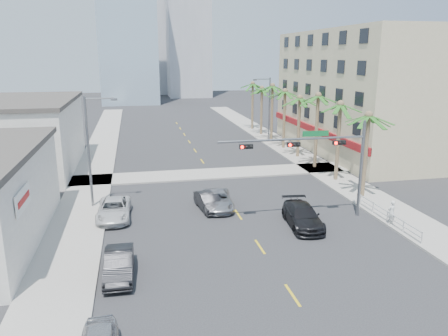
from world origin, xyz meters
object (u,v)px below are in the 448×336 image
car_lane_center (218,200)px  traffic_signal_mast (322,154)px  car_parked_mid (119,264)px  car_lane_right (303,216)px  pedestrian (391,212)px  car_parked_far (114,210)px  car_lane_left (209,201)px

car_lane_center → traffic_signal_mast: bearing=-23.2°
car_lane_center → car_parked_mid: bearing=-121.6°
car_lane_right → pedestrian: 6.42m
car_parked_mid → pedestrian: 19.46m
traffic_signal_mast → car_parked_far: size_ratio=2.13×
car_lane_right → pedestrian: pedestrian is taller
traffic_signal_mast → car_lane_right: size_ratio=2.08×
car_lane_right → car_parked_mid: bearing=-153.3°
car_lane_left → car_parked_far: bearing=176.6°
car_parked_far → car_lane_right: (13.41, -4.28, 0.05)m
car_lane_center → pedestrian: bearing=-22.9°
car_parked_far → car_lane_center: size_ratio=1.04×
car_parked_mid → car_lane_left: size_ratio=1.08×
traffic_signal_mast → pedestrian: bearing=-28.0°
car_parked_mid → car_lane_right: 13.75m
car_parked_far → car_lane_left: (7.36, 0.55, -0.04)m
car_parked_mid → pedestrian: size_ratio=2.50×
traffic_signal_mast → car_lane_left: (-7.83, 3.70, -4.38)m
car_lane_center → car_parked_far: bearing=-169.6°
traffic_signal_mast → pedestrian: size_ratio=6.24×
car_lane_center → pedestrian: (11.59, -6.26, 0.35)m
car_lane_left → car_lane_center: (0.75, 0.16, 0.01)m
car_parked_far → car_lane_center: car_parked_far is taller
car_lane_left → pedestrian: (12.34, -6.10, 0.36)m
car_parked_mid → car_parked_far: size_ratio=0.85×
car_lane_left → pedestrian: bearing=-34.0°
car_lane_left → car_lane_center: car_lane_center is taller
traffic_signal_mast → car_lane_right: (-1.78, -1.13, -4.29)m
traffic_signal_mast → car_parked_mid: size_ratio=2.50×
pedestrian → car_parked_mid: bearing=-2.8°
car_parked_mid → car_lane_left: (6.76, 9.81, -0.05)m
car_lane_right → car_lane_left: bearing=146.8°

